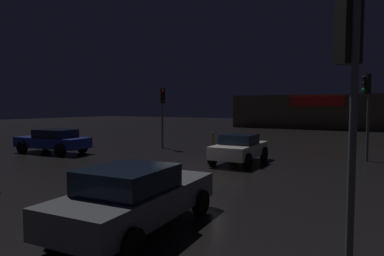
{
  "coord_description": "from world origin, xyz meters",
  "views": [
    {
      "loc": [
        6.75,
        -12.41,
        2.74
      ],
      "look_at": [
        -1.18,
        2.15,
        1.67
      ],
      "focal_mm": 31.5,
      "sensor_mm": 36.0,
      "label": 1
    }
  ],
  "objects_px": {
    "traffic_signal_cross_right": "(367,97)",
    "car_near": "(239,148)",
    "traffic_signal_opposite": "(163,105)",
    "car_crossing": "(53,140)",
    "traffic_signal_main": "(349,72)",
    "car_far": "(136,196)",
    "store_building": "(322,112)"
  },
  "relations": [
    {
      "from": "traffic_signal_opposite",
      "to": "traffic_signal_cross_right",
      "type": "distance_m",
      "value": 11.83
    },
    {
      "from": "car_near",
      "to": "traffic_signal_opposite",
      "type": "bearing_deg",
      "value": 154.6
    },
    {
      "from": "store_building",
      "to": "car_crossing",
      "type": "height_order",
      "value": "store_building"
    },
    {
      "from": "traffic_signal_opposite",
      "to": "car_crossing",
      "type": "bearing_deg",
      "value": -129.65
    },
    {
      "from": "traffic_signal_main",
      "to": "traffic_signal_cross_right",
      "type": "xyz_separation_m",
      "value": [
        -0.01,
        13.11,
        -0.09
      ]
    },
    {
      "from": "traffic_signal_opposite",
      "to": "traffic_signal_cross_right",
      "type": "xyz_separation_m",
      "value": [
        11.81,
        0.45,
        0.34
      ]
    },
    {
      "from": "traffic_signal_main",
      "to": "traffic_signal_opposite",
      "type": "xyz_separation_m",
      "value": [
        -11.83,
        12.65,
        -0.42
      ]
    },
    {
      "from": "traffic_signal_cross_right",
      "to": "car_far",
      "type": "xyz_separation_m",
      "value": [
        -4.27,
        -12.92,
        -2.46
      ]
    },
    {
      "from": "traffic_signal_opposite",
      "to": "car_near",
      "type": "distance_m",
      "value": 7.49
    },
    {
      "from": "store_building",
      "to": "car_far",
      "type": "height_order",
      "value": "store_building"
    },
    {
      "from": "car_near",
      "to": "car_far",
      "type": "relative_size",
      "value": 0.86
    },
    {
      "from": "store_building",
      "to": "car_near",
      "type": "xyz_separation_m",
      "value": [
        0.32,
        -30.57,
        -1.35
      ]
    },
    {
      "from": "traffic_signal_main",
      "to": "traffic_signal_cross_right",
      "type": "height_order",
      "value": "traffic_signal_main"
    },
    {
      "from": "store_building",
      "to": "traffic_signal_cross_right",
      "type": "xyz_separation_m",
      "value": [
        5.65,
        -27.03,
        1.12
      ]
    },
    {
      "from": "store_building",
      "to": "traffic_signal_main",
      "type": "relative_size",
      "value": 4.84
    },
    {
      "from": "traffic_signal_main",
      "to": "traffic_signal_cross_right",
      "type": "distance_m",
      "value": 13.11
    },
    {
      "from": "traffic_signal_opposite",
      "to": "car_near",
      "type": "xyz_separation_m",
      "value": [
        6.49,
        -3.08,
        -2.13
      ]
    },
    {
      "from": "car_near",
      "to": "car_crossing",
      "type": "bearing_deg",
      "value": -169.2
    },
    {
      "from": "store_building",
      "to": "traffic_signal_opposite",
      "type": "xyz_separation_m",
      "value": [
        -6.17,
        -27.49,
        0.78
      ]
    },
    {
      "from": "traffic_signal_main",
      "to": "car_far",
      "type": "xyz_separation_m",
      "value": [
        -4.29,
        0.19,
        -2.55
      ]
    },
    {
      "from": "traffic_signal_main",
      "to": "car_far",
      "type": "distance_m",
      "value": 4.99
    },
    {
      "from": "traffic_signal_cross_right",
      "to": "car_crossing",
      "type": "height_order",
      "value": "traffic_signal_cross_right"
    },
    {
      "from": "store_building",
      "to": "car_near",
      "type": "relative_size",
      "value": 5.41
    },
    {
      "from": "traffic_signal_main",
      "to": "car_near",
      "type": "height_order",
      "value": "traffic_signal_main"
    },
    {
      "from": "traffic_signal_opposite",
      "to": "car_near",
      "type": "height_order",
      "value": "traffic_signal_opposite"
    },
    {
      "from": "car_crossing",
      "to": "traffic_signal_main",
      "type": "bearing_deg",
      "value": -25.09
    },
    {
      "from": "traffic_signal_main",
      "to": "car_far",
      "type": "relative_size",
      "value": 0.96
    },
    {
      "from": "car_far",
      "to": "traffic_signal_opposite",
      "type": "bearing_deg",
      "value": 121.17
    },
    {
      "from": "traffic_signal_cross_right",
      "to": "car_near",
      "type": "distance_m",
      "value": 6.85
    },
    {
      "from": "traffic_signal_cross_right",
      "to": "car_near",
      "type": "bearing_deg",
      "value": -146.46
    },
    {
      "from": "traffic_signal_main",
      "to": "car_crossing",
      "type": "relative_size",
      "value": 0.94
    },
    {
      "from": "car_near",
      "to": "car_far",
      "type": "height_order",
      "value": "car_far"
    }
  ]
}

